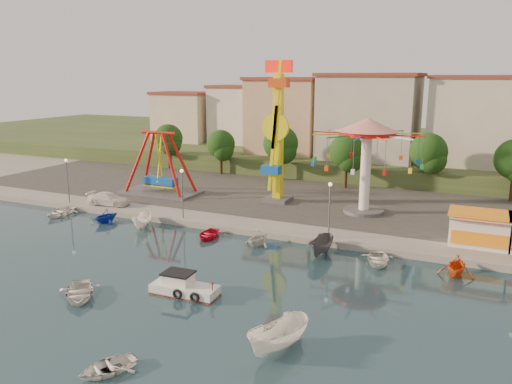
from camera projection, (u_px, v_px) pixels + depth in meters
The scene contains 34 objects.
ground at pixel (180, 280), 38.50m from camera, with size 200.00×200.00×0.00m, color #142D38.
quay_deck at pixel (362, 158), 93.34m from camera, with size 200.00×100.00×0.60m, color #9E998E.
asphalt_pad at pixel (306, 192), 64.93m from camera, with size 90.00×28.00×0.01m, color #4C4944.
hill_terrace at pixel (368, 148), 97.49m from camera, with size 200.00×60.00×3.00m, color #384C26.
pirate_ship_ride at pixel (160, 164), 63.39m from camera, with size 10.00×5.00×8.00m.
kamikaze_tower at pixel (278, 135), 57.99m from camera, with size 3.20×3.10×16.50m.
wave_swinger at pixel (367, 144), 53.39m from camera, with size 11.60×11.60×10.40m.
booth_left at pixel (480, 228), 44.18m from camera, with size 5.40×3.78×3.08m.
lamp_post_0 at pixel (68, 182), 59.03m from camera, with size 0.14×0.14×5.00m, color #59595E.
lamp_post_1 at pixel (182, 195), 52.55m from camera, with size 0.14×0.14×5.00m, color #59595E.
lamp_post_2 at pixel (329, 212), 46.07m from camera, with size 0.14×0.14×5.00m, color #59595E.
tree_0 at pixel (168, 139), 80.53m from camera, with size 4.60×4.60×7.19m.
tree_1 at pixel (221, 144), 75.89m from camera, with size 4.35×4.35×6.80m.
tree_2 at pixel (281, 143), 71.30m from camera, with size 5.02×5.02×7.85m.
tree_3 at pixel (347, 152), 66.05m from camera, with size 4.68×4.68×7.32m.
tree_4 at pixel (428, 152), 64.60m from camera, with size 4.86×4.86×7.60m.
building_0 at pixel (162, 112), 90.78m from camera, with size 9.26×9.53×11.87m, color beige.
building_1 at pixel (235, 121), 90.98m from camera, with size 12.33×9.01×8.63m, color silver.
building_2 at pixel (304, 116), 85.87m from camera, with size 11.95×9.28×11.23m, color tan.
building_3 at pixel (381, 127), 77.72m from camera, with size 12.59×10.50×9.20m, color beige.
building_4 at pixel (475, 128), 75.28m from camera, with size 10.75×9.23×9.24m, color beige.
cabin_motorboat at pixel (183, 288), 35.86m from camera, with size 5.00×2.17×1.73m.
rowboat_a at pixel (79, 292), 35.26m from camera, with size 2.94×4.11×0.85m, color silver.
rowboat_b at pixel (107, 367), 26.40m from camera, with size 2.25×3.15×0.65m, color white.
skiff at pixel (279, 337), 28.28m from camera, with size 1.77×4.70×1.82m, color white.
van at pixel (109, 199), 58.27m from camera, with size 2.04×5.01×1.45m, color white.
moored_boat_0 at pixel (60, 212), 56.13m from camera, with size 2.86×4.01×0.83m, color white.
moored_boat_1 at pixel (106, 216), 53.37m from camera, with size 2.48×2.88×1.52m, color #132CA9.
moored_boat_2 at pixel (142, 221), 51.43m from camera, with size 1.46×3.87×1.49m, color white.
moored_boat_3 at pixel (208, 234), 48.35m from camera, with size 2.49×3.48×0.72m, color red.
moored_boat_4 at pixel (258, 238), 46.12m from camera, with size 2.46×2.85×1.50m, color silver.
moored_boat_5 at pixel (321, 246), 43.63m from camera, with size 1.59×4.24×1.64m, color #515055.
moored_boat_6 at pixel (378, 259), 41.74m from camera, with size 2.73×3.82×0.79m, color silver.
moored_boat_7 at pixel (457, 265), 39.14m from camera, with size 2.76×3.20×1.69m, color #E84E14.
Camera 1 is at (20.32, -30.24, 15.36)m, focal length 35.00 mm.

